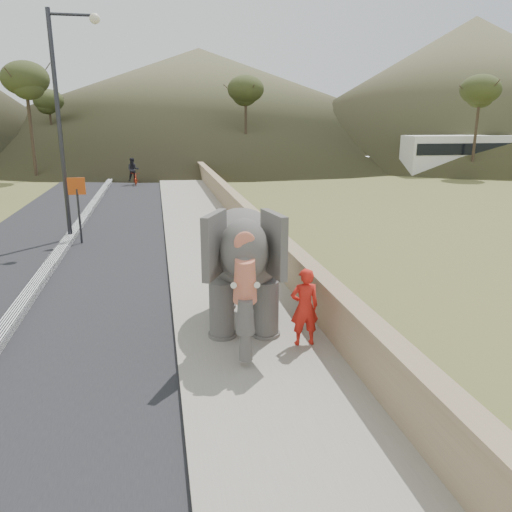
{
  "coord_description": "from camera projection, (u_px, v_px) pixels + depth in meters",
  "views": [
    {
      "loc": [
        -1.7,
        -5.3,
        4.4
      ],
      "look_at": [
        0.2,
        4.3,
        1.7
      ],
      "focal_mm": 35.0,
      "sensor_mm": 36.0,
      "label": 1
    }
  ],
  "objects": [
    {
      "name": "ground",
      "position": [
        305.0,
        468.0,
        6.5
      ],
      "size": [
        160.0,
        160.0,
        0.0
      ],
      "primitive_type": "plane",
      "color": "olive",
      "rests_on": "ground"
    },
    {
      "name": "road",
      "position": [
        50.0,
        269.0,
        15.01
      ],
      "size": [
        7.0,
        120.0,
        0.03
      ],
      "primitive_type": "cube",
      "color": "black",
      "rests_on": "ground"
    },
    {
      "name": "median",
      "position": [
        50.0,
        266.0,
        14.99
      ],
      "size": [
        0.35,
        120.0,
        0.22
      ],
      "primitive_type": "cube",
      "color": "black",
      "rests_on": "ground"
    },
    {
      "name": "walkway",
      "position": [
        215.0,
        259.0,
        15.93
      ],
      "size": [
        3.0,
        120.0,
        0.15
      ],
      "primitive_type": "cube",
      "color": "#9E9687",
      "rests_on": "ground"
    },
    {
      "name": "parapet",
      "position": [
        266.0,
        242.0,
        16.12
      ],
      "size": [
        0.3,
        120.0,
        1.1
      ],
      "primitive_type": "cube",
      "color": "tan",
      "rests_on": "ground"
    },
    {
      "name": "lamppost",
      "position": [
        66.0,
        105.0,
        17.56
      ],
      "size": [
        1.76,
        0.36,
        8.0
      ],
      "color": "#2B2B30",
      "rests_on": "ground"
    },
    {
      "name": "signboard",
      "position": [
        78.0,
        199.0,
        17.72
      ],
      "size": [
        0.6,
        0.08,
        2.4
      ],
      "color": "#2D2D33",
      "rests_on": "ground"
    },
    {
      "name": "distant_car",
      "position": [
        366.0,
        163.0,
        43.39
      ],
      "size": [
        4.54,
        2.84,
        1.44
      ],
      "primitive_type": "imported",
      "rotation": [
        0.0,
        0.0,
        1.28
      ],
      "color": "#ABACB2",
      "rests_on": "ground"
    },
    {
      "name": "bus_white",
      "position": [
        469.0,
        155.0,
        40.76
      ],
      "size": [
        11.07,
        2.83,
        3.1
      ],
      "primitive_type": "cube",
      "rotation": [
        0.0,
        0.0,
        1.54
      ],
      "color": "white",
      "rests_on": "ground"
    },
    {
      "name": "hill_right",
      "position": [
        469.0,
        88.0,
        60.3
      ],
      "size": [
        56.0,
        56.0,
        16.0
      ],
      "primitive_type": "cone",
      "color": "brown",
      "rests_on": "ground"
    },
    {
      "name": "hill_far",
      "position": [
        200.0,
        100.0,
        71.77
      ],
      "size": [
        80.0,
        80.0,
        14.0
      ],
      "primitive_type": "cone",
      "color": "brown",
      "rests_on": "ground"
    },
    {
      "name": "elephant_and_man",
      "position": [
        244.0,
        264.0,
        10.53
      ],
      "size": [
        2.38,
        3.8,
        2.59
      ],
      "color": "#615C57",
      "rests_on": "ground"
    },
    {
      "name": "motorcyclist",
      "position": [
        135.0,
        174.0,
        34.02
      ],
      "size": [
        0.84,
        1.68,
        1.85
      ],
      "color": "maroon",
      "rests_on": "ground"
    },
    {
      "name": "trees",
      "position": [
        221.0,
        127.0,
        32.98
      ],
      "size": [
        48.44,
        43.04,
        8.85
      ],
      "color": "#473828",
      "rests_on": "ground"
    }
  ]
}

